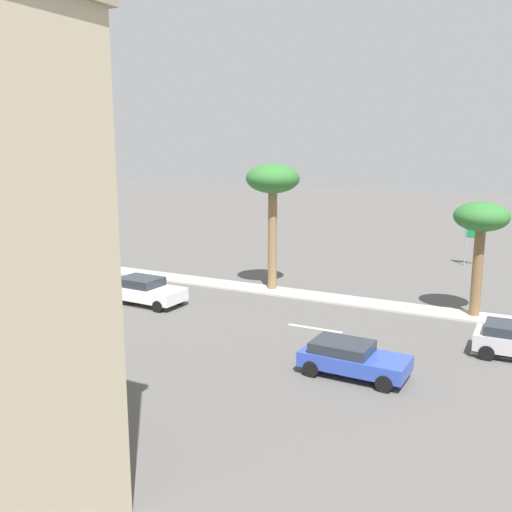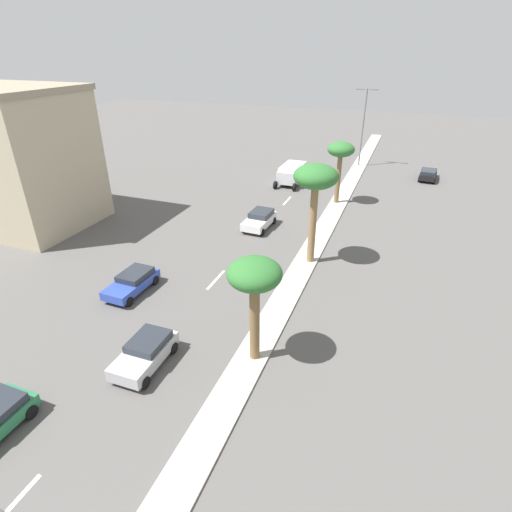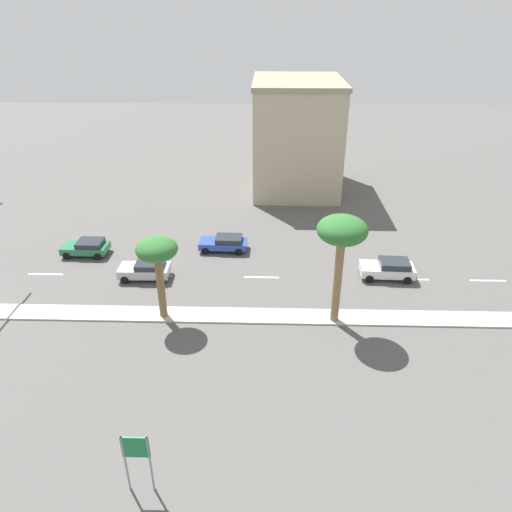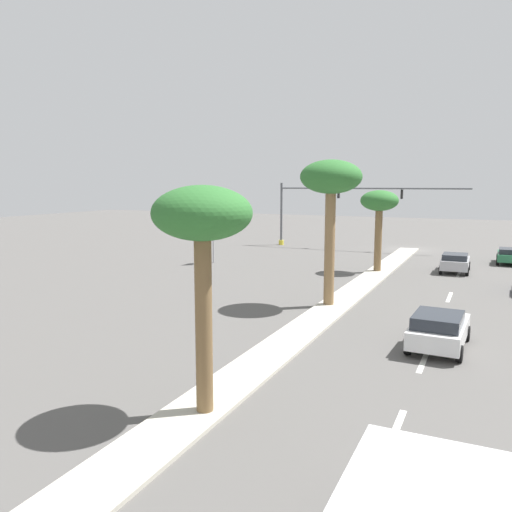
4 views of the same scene
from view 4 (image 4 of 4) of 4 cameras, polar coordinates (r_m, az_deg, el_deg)
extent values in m
plane|color=#565451|center=(23.55, 5.63, -8.04)|extent=(160.00, 160.00, 0.00)
cube|color=#B7B2A3|center=(15.92, -5.42, -15.92)|extent=(1.80, 79.76, 0.12)
cube|color=silver|center=(48.87, 22.32, -0.19)|extent=(0.20, 2.80, 0.01)
cube|color=silver|center=(40.16, 21.70, -1.84)|extent=(0.20, 2.80, 0.01)
cube|color=silver|center=(31.72, 20.77, -4.31)|extent=(0.20, 2.80, 0.01)
cube|color=silver|center=(20.34, 18.20, -11.04)|extent=(0.20, 2.80, 0.01)
cube|color=silver|center=(14.80, 15.25, -18.38)|extent=(0.20, 2.80, 0.01)
cylinder|color=#515459|center=(54.68, 2.85, 4.70)|extent=(0.24, 0.24, 6.60)
cylinder|color=gold|center=(54.95, 2.83, 1.52)|extent=(0.53, 0.53, 0.50)
cylinder|color=#515459|center=(51.81, 12.56, 7.38)|extent=(18.67, 0.16, 0.16)
cube|color=black|center=(52.58, 9.21, 6.87)|extent=(0.20, 0.32, 0.90)
sphere|color=yellow|center=(52.69, 9.24, 6.87)|extent=(0.18, 0.18, 0.18)
cube|color=black|center=(51.24, 15.96, 6.64)|extent=(0.20, 0.32, 0.90)
sphere|color=yellow|center=(51.35, 15.98, 6.64)|extent=(0.18, 0.18, 0.18)
cylinder|color=gray|center=(42.38, -4.79, 1.44)|extent=(0.10, 0.10, 3.27)
cylinder|color=gray|center=(41.44, -5.53, 1.28)|extent=(0.10, 0.10, 3.27)
cube|color=#19723F|center=(41.80, -5.17, 2.79)|extent=(0.08, 1.20, 1.17)
cylinder|color=brown|center=(38.65, 13.47, 1.84)|extent=(0.53, 0.53, 4.70)
ellipsoid|color=#2D6B2D|center=(38.46, 13.61, 6.03)|extent=(2.75, 2.75, 1.51)
cylinder|color=olive|center=(27.23, 8.21, 1.02)|extent=(0.55, 0.55, 6.19)
ellipsoid|color=#2D6B2D|center=(27.03, 8.37, 8.74)|extent=(3.21, 3.21, 1.77)
cylinder|color=brown|center=(14.41, -5.85, -7.41)|extent=(0.48, 0.48, 5.14)
ellipsoid|color=#2D6B2D|center=(13.91, -6.03, 4.79)|extent=(2.75, 2.75, 1.51)
cube|color=#287047|center=(46.69, 26.53, -0.04)|extent=(2.01, 3.84, 0.59)
cube|color=#262B33|center=(46.15, 26.58, 0.50)|extent=(1.79, 2.12, 0.41)
cylinder|color=black|center=(48.04, 25.37, -0.12)|extent=(0.22, 0.64, 0.64)
cylinder|color=black|center=(45.39, 25.35, -0.55)|extent=(0.22, 0.64, 0.64)
cube|color=silver|center=(21.93, 19.75, -7.90)|extent=(2.12, 4.23, 0.70)
cube|color=#262B33|center=(21.28, 19.64, -6.74)|extent=(1.85, 2.35, 0.48)
cylinder|color=black|center=(23.53, 17.94, -7.61)|extent=(0.25, 0.65, 0.64)
cylinder|color=black|center=(23.33, 22.47, -7.98)|extent=(0.25, 0.65, 0.64)
cylinder|color=black|center=(20.78, 16.60, -9.64)|extent=(0.25, 0.65, 0.64)
cylinder|color=black|center=(20.55, 21.75, -10.09)|extent=(0.25, 0.65, 0.64)
cube|color=#B2B2B7|center=(40.73, 21.33, -0.74)|extent=(1.93, 3.94, 0.70)
cube|color=#262B33|center=(40.17, 21.33, -0.06)|extent=(1.72, 2.17, 0.41)
cylinder|color=black|center=(42.19, 20.20, -0.87)|extent=(0.23, 0.64, 0.64)
cylinder|color=black|center=(42.10, 22.63, -1.02)|extent=(0.23, 0.64, 0.64)
cylinder|color=black|center=(39.48, 19.90, -1.44)|extent=(0.23, 0.64, 0.64)
cylinder|color=black|center=(39.39, 22.50, -1.60)|extent=(0.23, 0.64, 0.64)
cube|color=silver|center=(9.82, 18.83, -25.40)|extent=(2.34, 2.15, 1.46)
cylinder|color=black|center=(11.49, 13.12, -24.08)|extent=(0.28, 0.90, 0.90)
camera|label=1|loc=(46.60, 54.92, 7.61)|focal=39.65mm
camera|label=2|loc=(55.81, 10.98, 16.80)|focal=28.33mm
camera|label=3|loc=(47.93, -24.94, 22.80)|focal=33.39mm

